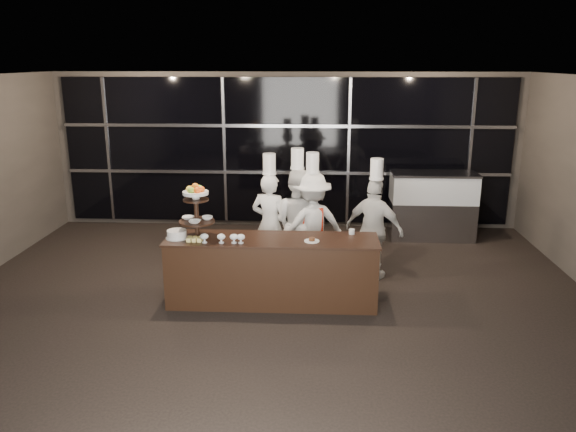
# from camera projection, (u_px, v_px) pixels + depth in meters

# --- Properties ---
(room) EXTENTS (10.00, 10.00, 10.00)m
(room) POSITION_uv_depth(u_px,v_px,m) (262.00, 224.00, 6.09)
(room) COLOR black
(room) RESTS_ON ground
(window_wall) EXTENTS (8.60, 0.10, 2.80)m
(window_wall) POSITION_uv_depth(u_px,v_px,m) (286.00, 151.00, 10.84)
(window_wall) COLOR black
(window_wall) RESTS_ON ground
(buffet_counter) EXTENTS (2.84, 0.74, 0.92)m
(buffet_counter) POSITION_uv_depth(u_px,v_px,m) (272.00, 270.00, 7.59)
(buffet_counter) COLOR black
(buffet_counter) RESTS_ON ground
(display_stand) EXTENTS (0.48, 0.48, 0.74)m
(display_stand) POSITION_uv_depth(u_px,v_px,m) (196.00, 207.00, 7.41)
(display_stand) COLOR black
(display_stand) RESTS_ON buffet_counter
(compotes) EXTENTS (0.59, 0.11, 0.12)m
(compotes) POSITION_uv_depth(u_px,v_px,m) (225.00, 237.00, 7.26)
(compotes) COLOR silver
(compotes) RESTS_ON buffet_counter
(layer_cake) EXTENTS (0.30, 0.30, 0.11)m
(layer_cake) POSITION_uv_depth(u_px,v_px,m) (177.00, 234.00, 7.47)
(layer_cake) COLOR white
(layer_cake) RESTS_ON buffet_counter
(pastry_squares) EXTENTS (0.20, 0.13, 0.05)m
(pastry_squares) POSITION_uv_depth(u_px,v_px,m) (195.00, 239.00, 7.35)
(pastry_squares) COLOR #FAE57A
(pastry_squares) RESTS_ON buffet_counter
(small_plate) EXTENTS (0.20, 0.20, 0.05)m
(small_plate) POSITION_uv_depth(u_px,v_px,m) (312.00, 240.00, 7.34)
(small_plate) COLOR white
(small_plate) RESTS_ON buffet_counter
(chef_cup) EXTENTS (0.08, 0.08, 0.07)m
(chef_cup) POSITION_uv_depth(u_px,v_px,m) (352.00, 232.00, 7.65)
(chef_cup) COLOR white
(chef_cup) RESTS_ON buffet_counter
(display_case) EXTENTS (1.55, 0.68, 1.24)m
(display_case) POSITION_uv_depth(u_px,v_px,m) (432.00, 202.00, 10.31)
(display_case) COLOR #A5A5AA
(display_case) RESTS_ON ground
(chef_a) EXTENTS (0.66, 0.53, 1.88)m
(chef_a) POSITION_uv_depth(u_px,v_px,m) (270.00, 222.00, 8.55)
(chef_a) COLOR white
(chef_a) RESTS_ON ground
(chef_b) EXTENTS (0.98, 0.88, 1.96)m
(chef_b) POSITION_uv_depth(u_px,v_px,m) (297.00, 221.00, 8.54)
(chef_b) COLOR white
(chef_b) RESTS_ON ground
(chef_c) EXTENTS (1.19, 0.96, 1.91)m
(chef_c) POSITION_uv_depth(u_px,v_px,m) (312.00, 225.00, 8.46)
(chef_c) COLOR silver
(chef_c) RESTS_ON ground
(chef_d) EXTENTS (0.97, 0.76, 1.84)m
(chef_d) POSITION_uv_depth(u_px,v_px,m) (374.00, 228.00, 8.36)
(chef_d) COLOR silver
(chef_d) RESTS_ON ground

